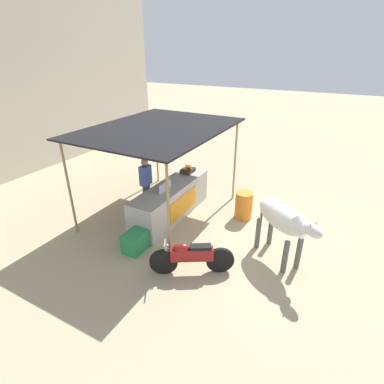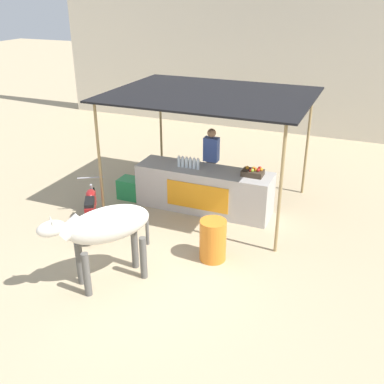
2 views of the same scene
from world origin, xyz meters
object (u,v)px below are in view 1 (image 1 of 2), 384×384
(water_barrel, at_px, (244,205))
(cow, at_px, (283,219))
(stall_counter, at_px, (171,201))
(motorcycle_parked, at_px, (191,256))
(vendor_behind_counter, at_px, (146,185))
(cooler_box, at_px, (136,241))
(fruit_crate, at_px, (188,170))

(water_barrel, distance_m, cow, 2.01)
(cow, bearing_deg, stall_counter, 81.23)
(motorcycle_parked, bearing_deg, vendor_behind_counter, 53.97)
(water_barrel, bearing_deg, cooler_box, 146.78)
(vendor_behind_counter, relative_size, cooler_box, 2.75)
(stall_counter, relative_size, water_barrel, 3.83)
(vendor_behind_counter, bearing_deg, fruit_crate, -30.42)
(cow, bearing_deg, motorcycle_parked, 131.90)
(water_barrel, relative_size, motorcycle_parked, 0.49)
(fruit_crate, bearing_deg, vendor_behind_counter, 149.58)
(water_barrel, xyz_separation_m, motorcycle_parked, (-2.74, 0.20, 0.04))
(cooler_box, distance_m, motorcycle_parked, 1.55)
(fruit_crate, xyz_separation_m, cooler_box, (-2.85, -0.15, -0.80))
(fruit_crate, height_order, vendor_behind_counter, vendor_behind_counter)
(fruit_crate, bearing_deg, water_barrel, -95.68)
(cow, height_order, motorcycle_parked, cow)
(stall_counter, distance_m, motorcycle_parked, 2.47)
(cow, bearing_deg, water_barrel, 43.87)
(motorcycle_parked, bearing_deg, stall_counter, 41.46)
(fruit_crate, relative_size, vendor_behind_counter, 0.27)
(cooler_box, bearing_deg, cow, -67.23)
(water_barrel, bearing_deg, motorcycle_parked, 175.79)
(cooler_box, bearing_deg, water_barrel, -33.22)
(stall_counter, bearing_deg, cow, -98.77)
(stall_counter, xyz_separation_m, cooler_box, (-1.77, -0.10, -0.24))
(stall_counter, height_order, cow, cow)
(fruit_crate, bearing_deg, motorcycle_parked, -149.99)
(fruit_crate, height_order, water_barrel, fruit_crate)
(water_barrel, bearing_deg, vendor_behind_counter, 111.13)
(cooler_box, relative_size, motorcycle_parked, 0.38)
(vendor_behind_counter, distance_m, motorcycle_parked, 2.98)
(cooler_box, bearing_deg, motorcycle_parked, -92.98)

